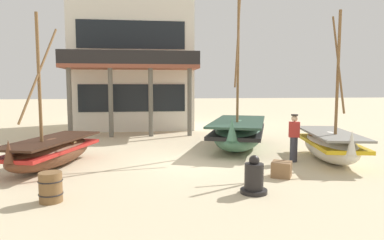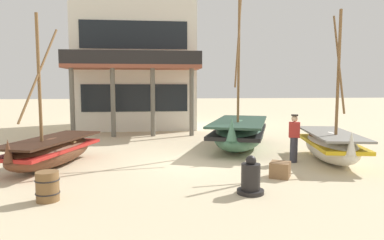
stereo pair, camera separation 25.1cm
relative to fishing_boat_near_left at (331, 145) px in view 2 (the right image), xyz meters
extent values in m
plane|color=beige|center=(-4.84, 0.26, -0.58)|extent=(120.00, 120.00, 0.00)
ellipsoid|color=silver|center=(0.00, 0.02, -0.07)|extent=(2.21, 4.26, 1.03)
cube|color=gold|center=(0.00, 0.02, 0.06)|extent=(2.19, 4.10, 0.12)
cube|color=gray|center=(0.00, 0.02, 0.41)|extent=(2.23, 4.19, 0.07)
cone|color=silver|center=(-0.38, -1.89, 0.40)|extent=(0.34, 0.34, 0.72)
cylinder|color=brown|center=(-0.09, -0.48, 2.37)|extent=(0.10, 0.10, 4.47)
cylinder|color=brown|center=(-0.09, -0.48, 2.87)|extent=(0.36, 1.49, 3.33)
cube|color=brown|center=(0.06, 0.32, 0.29)|extent=(1.38, 0.42, 0.06)
ellipsoid|color=#427056|center=(-2.63, 2.79, 0.02)|extent=(3.71, 5.66, 1.21)
cube|color=black|center=(-2.63, 2.79, 0.17)|extent=(3.66, 5.46, 0.14)
cube|color=#243D2F|center=(-2.63, 2.79, 0.58)|extent=(3.73, 5.58, 0.08)
cone|color=#427056|center=(-3.51, 0.41, 0.57)|extent=(0.52, 0.52, 0.84)
cylinder|color=brown|center=(-2.86, 2.17, 3.29)|extent=(0.10, 0.10, 6.05)
cylinder|color=brown|center=(-2.86, 2.17, 4.38)|extent=(0.84, 2.11, 4.69)
cube|color=brown|center=(-2.49, 3.16, 0.45)|extent=(1.84, 0.81, 0.06)
ellipsoid|color=brown|center=(-9.65, 0.28, -0.11)|extent=(2.64, 4.41, 0.93)
cube|color=red|center=(-9.65, 0.28, 0.00)|extent=(2.60, 4.26, 0.11)
cube|color=#351E13|center=(-9.65, 0.28, 0.31)|extent=(2.66, 4.35, 0.07)
cone|color=brown|center=(-10.27, -1.63, 0.31)|extent=(0.36, 0.36, 0.65)
cylinder|color=brown|center=(-9.81, -0.22, 2.21)|extent=(0.10, 0.10, 4.27)
cylinder|color=brown|center=(-9.81, -0.22, 2.49)|extent=(0.73, 2.04, 3.01)
cube|color=brown|center=(-9.55, 0.58, 0.21)|extent=(1.33, 0.57, 0.06)
cylinder|color=#33333D|center=(-1.39, -0.04, -0.14)|extent=(0.26, 0.26, 0.88)
cube|color=#B22D28|center=(-1.39, -0.04, 0.57)|extent=(0.41, 0.32, 0.54)
sphere|color=beige|center=(-1.39, -0.04, 0.96)|extent=(0.22, 0.22, 0.22)
cylinder|color=#2D2823|center=(-1.39, -0.04, 1.08)|extent=(0.24, 0.24, 0.05)
cylinder|color=black|center=(-3.87, -3.34, -0.53)|extent=(0.68, 0.68, 0.10)
cylinder|color=black|center=(-3.87, -3.34, -0.15)|extent=(0.47, 0.47, 0.65)
sphere|color=black|center=(-3.87, -3.34, 0.26)|extent=(0.26, 0.26, 0.26)
cylinder|color=brown|center=(-8.72, -3.38, -0.23)|extent=(0.52, 0.52, 0.70)
torus|color=black|center=(-8.72, -3.38, -0.08)|extent=(0.56, 0.56, 0.03)
torus|color=black|center=(-8.72, -3.38, -0.38)|extent=(0.56, 0.56, 0.03)
cube|color=olive|center=(-2.59, -1.94, -0.35)|extent=(0.75, 0.75, 0.46)
cube|color=silver|center=(-7.35, 11.33, 4.79)|extent=(7.22, 5.25, 10.74)
cube|color=black|center=(-7.35, 8.67, 1.39)|extent=(6.07, 0.06, 1.58)
cube|color=black|center=(-7.35, 8.67, 4.97)|extent=(6.07, 0.06, 1.58)
cube|color=brown|center=(-7.35, 7.59, 3.10)|extent=(7.22, 2.23, 0.20)
cylinder|color=#666056|center=(-10.44, 6.81, 1.21)|extent=(0.24, 0.24, 3.58)
cylinder|color=#666056|center=(-8.38, 6.81, 1.21)|extent=(0.24, 0.24, 3.58)
cylinder|color=#666056|center=(-6.32, 6.81, 1.21)|extent=(0.24, 0.24, 3.58)
cylinder|color=#666056|center=(-4.25, 6.81, 1.21)|extent=(0.24, 0.24, 3.58)
cube|color=black|center=(-7.35, 6.52, 3.55)|extent=(7.22, 0.08, 0.70)
camera|label=1|loc=(-6.47, -11.51, 2.11)|focal=32.36mm
camera|label=2|loc=(-6.23, -11.54, 2.11)|focal=32.36mm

